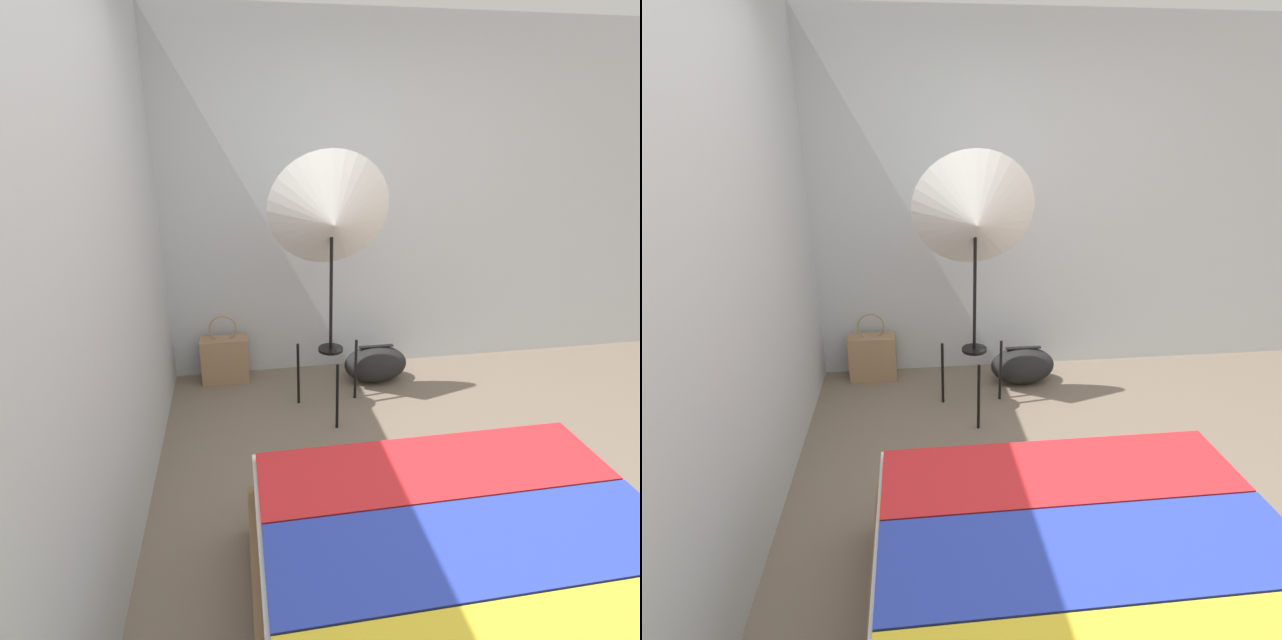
{
  "view_description": "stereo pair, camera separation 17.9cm",
  "coord_description": "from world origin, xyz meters",
  "views": [
    {
      "loc": [
        -0.88,
        -1.55,
        1.85
      ],
      "look_at": [
        -0.39,
        1.29,
        0.74
      ],
      "focal_mm": 28.0,
      "sensor_mm": 36.0,
      "label": 1
    },
    {
      "loc": [
        -0.7,
        -1.58,
        1.85
      ],
      "look_at": [
        -0.39,
        1.29,
        0.74
      ],
      "focal_mm": 28.0,
      "sensor_mm": 36.0,
      "label": 2
    }
  ],
  "objects": [
    {
      "name": "tote_bag",
      "position": [
        -1.02,
        1.99,
        0.19
      ],
      "size": [
        0.36,
        0.16,
        0.54
      ],
      "color": "#9E7A56",
      "rests_on": "ground_plane"
    },
    {
      "name": "photo_umbrella",
      "position": [
        -0.29,
        1.45,
        1.33
      ],
      "size": [
        0.78,
        0.47,
        1.74
      ],
      "color": "black",
      "rests_on": "ground_plane"
    },
    {
      "name": "duffel_bag",
      "position": [
        0.13,
        1.8,
        0.14
      ],
      "size": [
        0.49,
        0.29,
        0.3
      ],
      "color": "black",
      "rests_on": "ground_plane"
    },
    {
      "name": "wall_back",
      "position": [
        0.0,
        2.16,
        1.3
      ],
      "size": [
        8.0,
        0.05,
        2.6
      ],
      "color": "#B7BCC1",
      "rests_on": "ground_plane"
    },
    {
      "name": "wall_side_left",
      "position": [
        -1.43,
        1.0,
        1.3
      ],
      "size": [
        0.05,
        8.0,
        2.6
      ],
      "color": "#B7BCC1",
      "rests_on": "ground_plane"
    },
    {
      "name": "ground_plane",
      "position": [
        0.0,
        0.0,
        0.0
      ],
      "size": [
        14.0,
        14.0,
        0.0
      ],
      "primitive_type": "plane",
      "color": "#756656"
    }
  ]
}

